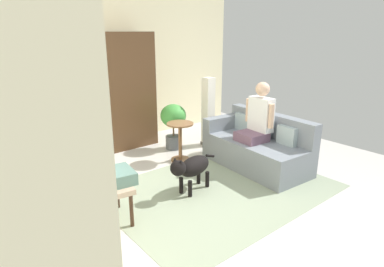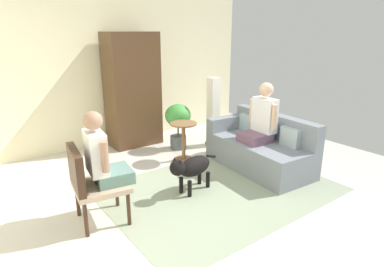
% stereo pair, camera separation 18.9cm
% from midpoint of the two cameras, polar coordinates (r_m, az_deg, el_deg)
% --- Properties ---
extents(ground_plane, '(6.63, 6.63, 0.00)m').
position_cam_midpoint_polar(ground_plane, '(4.52, 1.63, -10.13)').
color(ground_plane, beige).
extents(back_wall, '(5.83, 0.12, 2.85)m').
position_cam_midpoint_polar(back_wall, '(6.45, -15.21, 10.93)').
color(back_wall, beige).
rests_on(back_wall, ground).
extents(area_rug, '(3.01, 2.22, 0.01)m').
position_cam_midpoint_polar(area_rug, '(4.60, 3.51, -9.59)').
color(area_rug, gray).
rests_on(area_rug, ground).
extents(couch, '(0.95, 1.75, 0.84)m').
position_cam_midpoint_polar(couch, '(5.34, 10.19, -2.32)').
color(couch, slate).
rests_on(couch, ground).
extents(armchair, '(0.64, 0.65, 0.91)m').
position_cam_midpoint_polar(armchair, '(3.76, -18.54, -7.97)').
color(armchair, '#382316').
rests_on(armchair, ground).
extents(person_on_couch, '(0.51, 0.56, 0.90)m').
position_cam_midpoint_polar(person_on_couch, '(5.14, 10.43, 2.72)').
color(person_on_couch, '#6A4C61').
extents(person_on_armchair, '(0.51, 0.55, 0.83)m').
position_cam_midpoint_polar(person_on_armchair, '(3.69, -16.61, -4.04)').
color(person_on_armchair, slate).
extents(round_end_table, '(0.44, 0.44, 0.65)m').
position_cam_midpoint_polar(round_end_table, '(5.43, -3.07, -0.95)').
color(round_end_table, brown).
rests_on(round_end_table, ground).
extents(dog, '(0.86, 0.36, 0.57)m').
position_cam_midpoint_polar(dog, '(4.38, -1.30, -5.90)').
color(dog, black).
rests_on(dog, ground).
extents(potted_plant, '(0.46, 0.46, 0.84)m').
position_cam_midpoint_polar(potted_plant, '(5.96, -4.17, 2.22)').
color(potted_plant, '#4C5156').
rests_on(potted_plant, ground).
extents(column_lamp, '(0.20, 0.20, 1.29)m').
position_cam_midpoint_polar(column_lamp, '(6.12, 1.94, 3.69)').
color(column_lamp, '#4C4742').
rests_on(column_lamp, ground).
extents(armoire_cabinet, '(0.93, 0.56, 2.08)m').
position_cam_midpoint_polar(armoire_cabinet, '(6.19, -12.15, 7.28)').
color(armoire_cabinet, '#4C331E').
rests_on(armoire_cabinet, ground).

